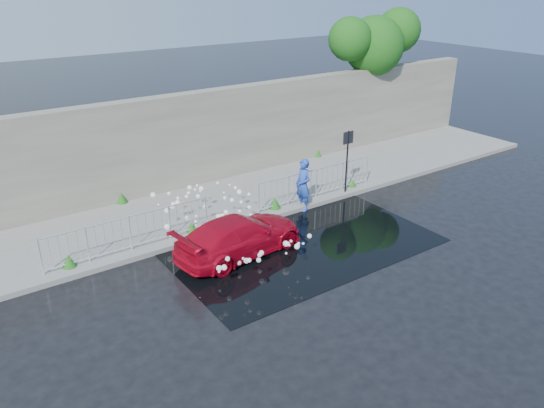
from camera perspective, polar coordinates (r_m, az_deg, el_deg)
The scene contains 13 objects.
ground at distance 15.45m, azimuth 3.92°, elevation -6.22°, with size 90.00×90.00×0.00m, color black.
pavement at distance 19.14m, azimuth -5.41°, elevation 0.14°, with size 30.00×4.00×0.15m, color slate.
curb at distance 17.57m, azimuth -2.16°, elevation -1.99°, with size 30.00×0.25×0.16m, color slate.
retaining_wall at distance 20.35m, azimuth -8.71°, elevation 6.90°, with size 30.00×0.60×3.50m, color #656055.
puddle at distance 16.40m, azimuth 3.12°, elevation -4.28°, with size 8.00×5.00×0.01m, color black.
sign_post at distance 19.44m, azimuth 8.11°, elevation 5.59°, with size 0.45×0.06×2.50m.
tree at distance 25.51m, azimuth 11.07°, elevation 16.77°, with size 4.99×2.70×6.23m.
railing_left at distance 16.02m, azimuth -15.02°, elevation -2.91°, with size 5.05×0.05×1.10m.
railing_right at distance 19.20m, azimuth 4.79°, elevation 2.38°, with size 5.05×0.05×1.10m.
weeds at distance 18.48m, azimuth -5.63°, elevation 0.09°, with size 12.17×3.93×0.39m.
water_spray at distance 16.35m, azimuth -5.66°, elevation -1.67°, with size 3.40×5.42×1.01m.
red_car at distance 15.61m, azimuth -3.51°, elevation -3.43°, with size 1.65×4.06×1.18m, color #A9061A.
person at distance 18.35m, azimuth 3.37°, elevation 2.05°, with size 0.68×0.45×1.86m, color #2448B4.
Camera 1 is at (-8.48, -10.36, 7.71)m, focal length 35.00 mm.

